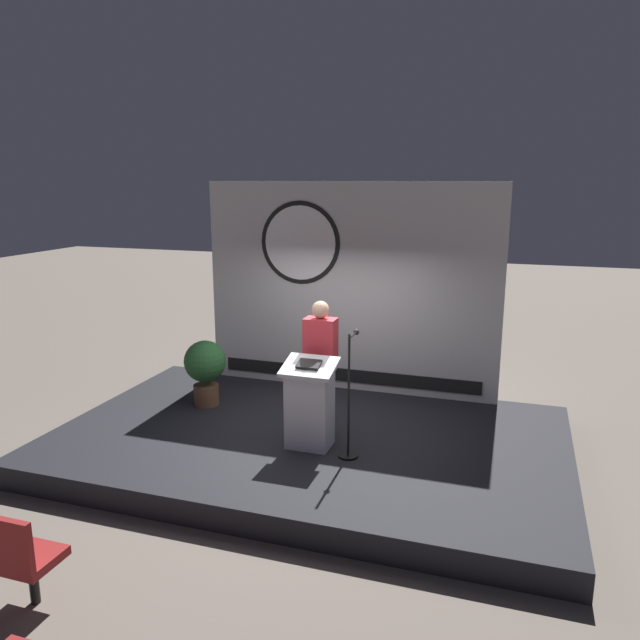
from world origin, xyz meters
The scene contains 8 objects.
ground_plane centered at (0.00, 0.00, 0.00)m, with size 40.00×40.00×0.00m, color #6B6056.
stage_platform centered at (0.00, 0.00, 0.15)m, with size 6.40×4.00×0.30m, color black.
banner_display centered at (-0.02, 1.85, 1.88)m, with size 4.51×0.12×3.15m.
podium centered at (0.13, -0.36, 0.83)m, with size 0.64×0.50×1.09m.
speaker_person centered at (0.11, 0.12, 1.17)m, with size 0.40×0.26×1.71m.
microphone_stand centered at (0.66, -0.47, 0.81)m, with size 0.24×0.46×1.48m.
potted_plant centered at (-1.74, 0.50, 0.87)m, with size 0.59×0.59×0.95m.
audience_chair_left centered at (-1.25, -3.49, 0.49)m, with size 0.44×0.45×0.89m.
Camera 1 is at (2.43, -6.95, 3.48)m, focal length 34.51 mm.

